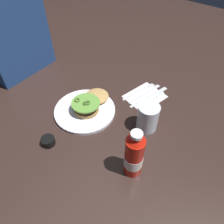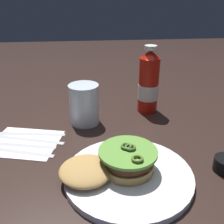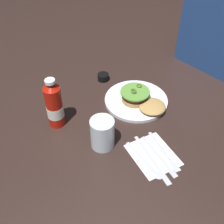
{
  "view_description": "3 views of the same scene",
  "coord_description": "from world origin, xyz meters",
  "px_view_note": "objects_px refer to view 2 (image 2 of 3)",
  "views": [
    {
      "loc": [
        -0.43,
        -0.41,
        0.68
      ],
      "look_at": [
        0.03,
        -0.06,
        0.07
      ],
      "focal_mm": 34.98,
      "sensor_mm": 36.0,
      "label": 1
    },
    {
      "loc": [
        0.1,
        0.49,
        0.35
      ],
      "look_at": [
        0.04,
        -0.07,
        0.08
      ],
      "focal_mm": 41.63,
      "sensor_mm": 36.0,
      "label": 2
    },
    {
      "loc": [
        0.61,
        -0.59,
        0.76
      ],
      "look_at": [
        0.05,
        -0.08,
        0.06
      ],
      "focal_mm": 44.84,
      "sensor_mm": 36.0,
      "label": 3
    }
  ],
  "objects_px": {
    "water_glass": "(84,104)",
    "napkin": "(25,142)",
    "dinner_plate": "(128,175)",
    "butter_knife": "(17,137)",
    "ketchup_bottle": "(149,84)",
    "burger_sandwich": "(113,164)",
    "steak_knife": "(12,143)",
    "fork_utensil": "(9,149)",
    "spoon_utensil": "(21,133)"
  },
  "relations": [
    {
      "from": "napkin",
      "to": "burger_sandwich",
      "type": "bearing_deg",
      "value": 143.08
    },
    {
      "from": "ketchup_bottle",
      "to": "steak_knife",
      "type": "distance_m",
      "value": 0.42
    },
    {
      "from": "water_glass",
      "to": "dinner_plate",
      "type": "bearing_deg",
      "value": 108.33
    },
    {
      "from": "napkin",
      "to": "water_glass",
      "type": "bearing_deg",
      "value": -147.72
    },
    {
      "from": "water_glass",
      "to": "butter_knife",
      "type": "xyz_separation_m",
      "value": [
        0.17,
        0.07,
        -0.05
      ]
    },
    {
      "from": "dinner_plate",
      "to": "ketchup_bottle",
      "type": "bearing_deg",
      "value": -109.52
    },
    {
      "from": "burger_sandwich",
      "to": "butter_knife",
      "type": "distance_m",
      "value": 0.29
    },
    {
      "from": "burger_sandwich",
      "to": "napkin",
      "type": "distance_m",
      "value": 0.26
    },
    {
      "from": "water_glass",
      "to": "napkin",
      "type": "xyz_separation_m",
      "value": [
        0.15,
        0.1,
        -0.06
      ]
    },
    {
      "from": "napkin",
      "to": "spoon_utensil",
      "type": "bearing_deg",
      "value": -67.69
    },
    {
      "from": "burger_sandwich",
      "to": "spoon_utensil",
      "type": "height_order",
      "value": "burger_sandwich"
    },
    {
      "from": "ketchup_bottle",
      "to": "steak_knife",
      "type": "bearing_deg",
      "value": 23.46
    },
    {
      "from": "steak_knife",
      "to": "fork_utensil",
      "type": "height_order",
      "value": "same"
    },
    {
      "from": "dinner_plate",
      "to": "napkin",
      "type": "height_order",
      "value": "dinner_plate"
    },
    {
      "from": "water_glass",
      "to": "spoon_utensil",
      "type": "distance_m",
      "value": 0.18
    },
    {
      "from": "butter_knife",
      "to": "fork_utensil",
      "type": "xyz_separation_m",
      "value": [
        0.01,
        0.06,
        0.0
      ]
    },
    {
      "from": "burger_sandwich",
      "to": "fork_utensil",
      "type": "distance_m",
      "value": 0.26
    },
    {
      "from": "spoon_utensil",
      "to": "ketchup_bottle",
      "type": "bearing_deg",
      "value": -163.07
    },
    {
      "from": "dinner_plate",
      "to": "napkin",
      "type": "xyz_separation_m",
      "value": [
        0.24,
        -0.16,
        -0.01
      ]
    },
    {
      "from": "burger_sandwich",
      "to": "spoon_utensil",
      "type": "relative_size",
      "value": 1.08
    },
    {
      "from": "ketchup_bottle",
      "to": "steak_knife",
      "type": "xyz_separation_m",
      "value": [
        0.38,
        0.16,
        -0.08
      ]
    },
    {
      "from": "ketchup_bottle",
      "to": "butter_knife",
      "type": "height_order",
      "value": "ketchup_bottle"
    },
    {
      "from": "water_glass",
      "to": "steak_knife",
      "type": "relative_size",
      "value": 0.59
    },
    {
      "from": "water_glass",
      "to": "fork_utensil",
      "type": "xyz_separation_m",
      "value": [
        0.18,
        0.13,
        -0.05
      ]
    },
    {
      "from": "water_glass",
      "to": "steak_knife",
      "type": "xyz_separation_m",
      "value": [
        0.18,
        0.1,
        -0.05
      ]
    },
    {
      "from": "dinner_plate",
      "to": "butter_knife",
      "type": "xyz_separation_m",
      "value": [
        0.26,
        -0.18,
        -0.0
      ]
    },
    {
      "from": "dinner_plate",
      "to": "butter_knife",
      "type": "distance_m",
      "value": 0.32
    },
    {
      "from": "ketchup_bottle",
      "to": "butter_knife",
      "type": "xyz_separation_m",
      "value": [
        0.37,
        0.13,
        -0.08
      ]
    },
    {
      "from": "dinner_plate",
      "to": "napkin",
      "type": "distance_m",
      "value": 0.28
    },
    {
      "from": "napkin",
      "to": "butter_knife",
      "type": "height_order",
      "value": "butter_knife"
    },
    {
      "from": "napkin",
      "to": "steak_knife",
      "type": "bearing_deg",
      "value": 14.69
    },
    {
      "from": "dinner_plate",
      "to": "burger_sandwich",
      "type": "relative_size",
      "value": 1.32
    },
    {
      "from": "steak_knife",
      "to": "fork_utensil",
      "type": "bearing_deg",
      "value": 89.78
    },
    {
      "from": "ketchup_bottle",
      "to": "burger_sandwich",
      "type": "bearing_deg",
      "value": 65.15
    },
    {
      "from": "spoon_utensil",
      "to": "water_glass",
      "type": "bearing_deg",
      "value": -163.14
    },
    {
      "from": "burger_sandwich",
      "to": "butter_knife",
      "type": "xyz_separation_m",
      "value": [
        0.23,
        -0.17,
        -0.03
      ]
    },
    {
      "from": "dinner_plate",
      "to": "steak_knife",
      "type": "relative_size",
      "value": 1.34
    },
    {
      "from": "dinner_plate",
      "to": "water_glass",
      "type": "relative_size",
      "value": 2.29
    },
    {
      "from": "butter_knife",
      "to": "ketchup_bottle",
      "type": "bearing_deg",
      "value": -160.08
    },
    {
      "from": "water_glass",
      "to": "spoon_utensil",
      "type": "bearing_deg",
      "value": 16.86
    },
    {
      "from": "burger_sandwich",
      "to": "fork_utensil",
      "type": "height_order",
      "value": "burger_sandwich"
    },
    {
      "from": "dinner_plate",
      "to": "steak_knife",
      "type": "distance_m",
      "value": 0.3
    },
    {
      "from": "water_glass",
      "to": "ketchup_bottle",
      "type": "bearing_deg",
      "value": -163.01
    },
    {
      "from": "steak_knife",
      "to": "butter_knife",
      "type": "bearing_deg",
      "value": -100.28
    },
    {
      "from": "ketchup_bottle",
      "to": "butter_knife",
      "type": "bearing_deg",
      "value": 19.92
    },
    {
      "from": "dinner_plate",
      "to": "napkin",
      "type": "relative_size",
      "value": 1.57
    },
    {
      "from": "napkin",
      "to": "steak_knife",
      "type": "xyz_separation_m",
      "value": [
        0.03,
        0.01,
        0.0
      ]
    },
    {
      "from": "burger_sandwich",
      "to": "steak_knife",
      "type": "bearing_deg",
      "value": -32.18
    },
    {
      "from": "napkin",
      "to": "spoon_utensil",
      "type": "height_order",
      "value": "spoon_utensil"
    },
    {
      "from": "dinner_plate",
      "to": "burger_sandwich",
      "type": "distance_m",
      "value": 0.04
    }
  ]
}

